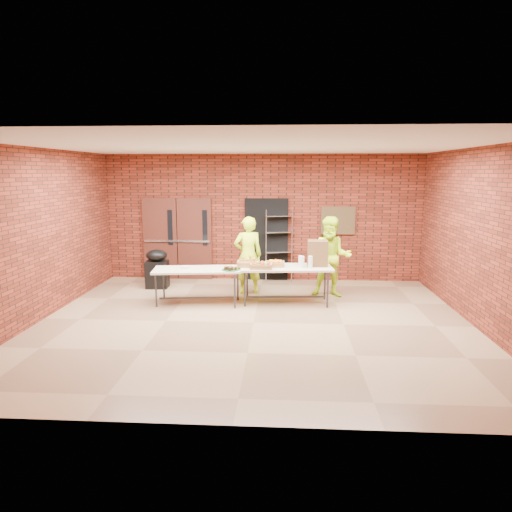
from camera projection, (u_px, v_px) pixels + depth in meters
The scene contains 19 objects.
room at pixel (254, 237), 8.16m from camera, with size 8.08×7.08×3.28m.
double_doors at pixel (178, 239), 11.77m from camera, with size 1.78×0.12×2.10m.
dark_doorway at pixel (266, 240), 11.65m from camera, with size 1.10×0.06×2.10m, color black.
bronze_plaque at pixel (338, 221), 11.45m from camera, with size 0.85×0.04×0.70m, color #46361C.
wire_rack at pixel (279, 246), 11.52m from camera, with size 0.67×0.22×1.82m, color #AAABB1, non-canonical shape.
table_left at pixel (198, 272), 9.57m from camera, with size 1.91×0.97×0.75m.
table_right at pixel (286, 270), 9.62m from camera, with size 1.97×0.95×0.79m.
basket_bananas at pixel (248, 263), 9.62m from camera, with size 0.46×0.36×0.14m.
basket_oranges at pixel (275, 264), 9.62m from camera, with size 0.40×0.31×0.13m.
basket_apples at pixel (261, 266), 9.40m from camera, with size 0.45×0.35×0.14m.
muffin_tray at pixel (231, 268), 9.41m from camera, with size 0.37×0.37×0.09m.
napkin_box at pixel (185, 267), 9.56m from camera, with size 0.17×0.11×0.06m, color silver.
coffee_dispenser at pixel (318, 253), 9.66m from camera, with size 0.41×0.37×0.54m, color brown.
cup_stack_front at pixel (302, 262), 9.45m from camera, with size 0.08×0.08×0.25m, color silver.
cup_stack_mid at pixel (310, 262), 9.41m from camera, with size 0.09×0.09×0.26m, color silver.
cup_stack_back at pixel (300, 261), 9.64m from camera, with size 0.08×0.08×0.23m, color silver.
covered_grill at pixel (157, 269), 10.95m from camera, with size 0.53×0.45×0.93m.
volunteer_woman at pixel (248, 255), 10.35m from camera, with size 0.65×0.42×1.77m, color #C9F61B.
volunteer_man at pixel (332, 257), 10.09m from camera, with size 0.87×0.68×1.80m, color #C9F61B.
Camera 1 is at (0.53, -8.07, 2.75)m, focal length 32.00 mm.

